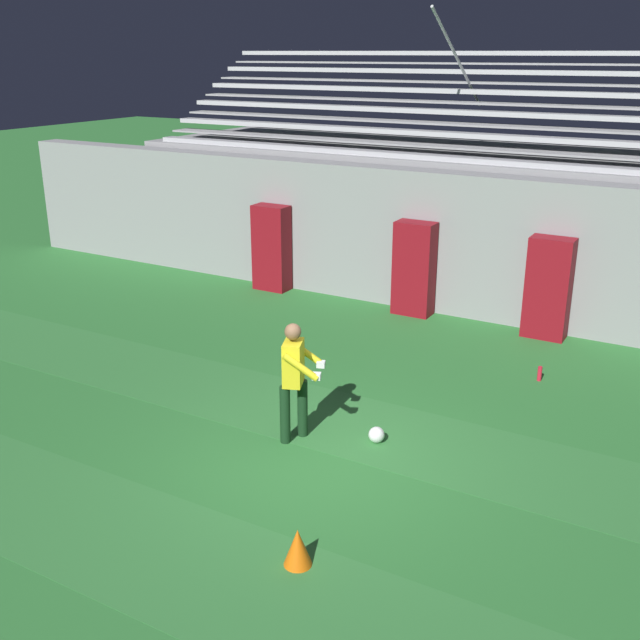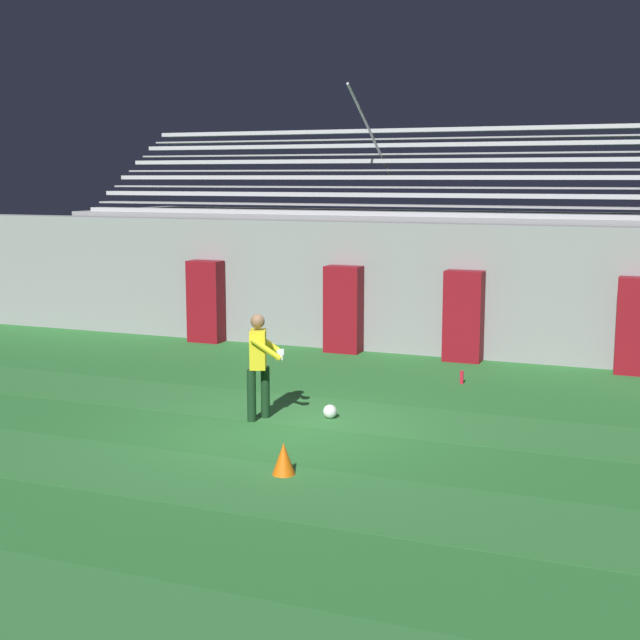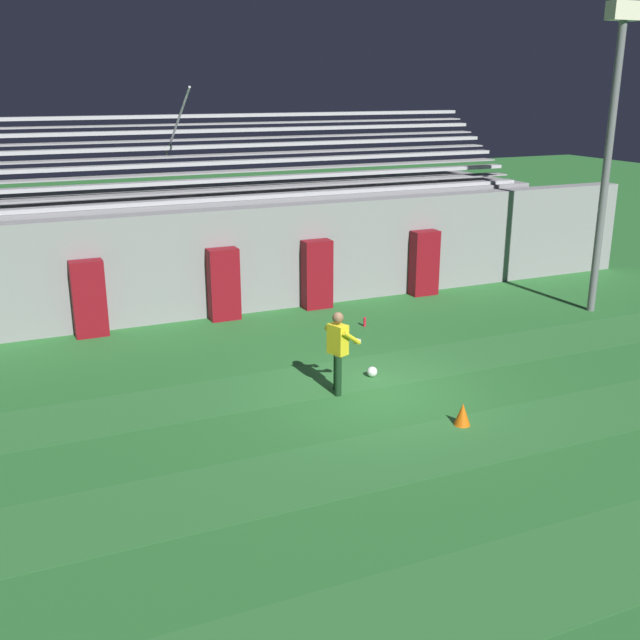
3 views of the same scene
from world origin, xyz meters
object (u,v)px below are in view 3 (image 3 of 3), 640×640
at_px(padding_pillar_gate_left, 224,284).
at_px(padding_pillar_far_right, 424,263).
at_px(padding_pillar_gate_right, 317,274).
at_px(goalkeeper, 338,347).
at_px(water_bottle, 365,322).
at_px(floodlight_pole, 612,123).
at_px(soccer_ball, 372,372).
at_px(traffic_cone, 462,414).
at_px(padding_pillar_far_left, 89,299).

height_order(padding_pillar_gate_left, padding_pillar_far_right, same).
distance_m(padding_pillar_gate_right, goalkeeper, 5.93).
relative_size(padding_pillar_gate_left, water_bottle, 7.81).
bearing_deg(floodlight_pole, soccer_ball, -166.03).
height_order(goalkeeper, traffic_cone, goalkeeper).
xyz_separation_m(padding_pillar_gate_left, padding_pillar_far_left, (-3.36, 0.00, 0.00)).
bearing_deg(padding_pillar_far_right, padding_pillar_far_left, 180.00).
xyz_separation_m(padding_pillar_gate_right, floodlight_pole, (6.70, -3.23, 4.00)).
height_order(padding_pillar_gate_right, floodlight_pole, floodlight_pole).
xyz_separation_m(traffic_cone, water_bottle, (1.00, 5.84, -0.09)).
height_order(padding_pillar_far_left, padding_pillar_far_right, same).
relative_size(padding_pillar_far_left, floodlight_pole, 0.24).
relative_size(padding_pillar_far_right, traffic_cone, 4.46).
distance_m(soccer_ball, water_bottle, 3.42).
xyz_separation_m(padding_pillar_far_left, floodlight_pole, (12.69, -3.23, 4.00)).
distance_m(padding_pillar_gate_right, padding_pillar_far_left, 5.99).
xyz_separation_m(padding_pillar_gate_right, soccer_ball, (-0.97, -5.14, -0.83)).
bearing_deg(water_bottle, goalkeeper, -124.02).
distance_m(goalkeeper, water_bottle, 4.39).
height_order(padding_pillar_far_left, soccer_ball, padding_pillar_far_left).
bearing_deg(soccer_ball, padding_pillar_far_left, 134.33).
xyz_separation_m(padding_pillar_far_left, water_bottle, (6.43, -2.02, -0.82)).
xyz_separation_m(soccer_ball, water_bottle, (1.41, 3.11, 0.01)).
distance_m(padding_pillar_gate_right, water_bottle, 2.23).
bearing_deg(padding_pillar_gate_left, floodlight_pole, -19.10).
relative_size(padding_pillar_gate_right, floodlight_pole, 0.24).
distance_m(padding_pillar_gate_left, water_bottle, 3.76).
relative_size(padding_pillar_far_left, traffic_cone, 4.46).
height_order(padding_pillar_far_left, traffic_cone, padding_pillar_far_left).
xyz_separation_m(padding_pillar_far_left, padding_pillar_far_right, (9.37, 0.00, 0.00)).
distance_m(padding_pillar_far_left, traffic_cone, 9.58).
bearing_deg(floodlight_pole, water_bottle, 169.11).
bearing_deg(goalkeeper, floodlight_pole, 15.25).
xyz_separation_m(floodlight_pole, water_bottle, (-6.27, 1.21, -4.82)).
height_order(padding_pillar_gate_right, soccer_ball, padding_pillar_gate_right).
bearing_deg(water_bottle, padding_pillar_gate_right, 102.16).
height_order(padding_pillar_gate_right, padding_pillar_far_right, same).
relative_size(floodlight_pole, traffic_cone, 18.52).
bearing_deg(water_bottle, padding_pillar_far_right, 34.55).
height_order(floodlight_pole, water_bottle, floodlight_pole).
bearing_deg(floodlight_pole, padding_pillar_far_left, 165.72).
distance_m(padding_pillar_gate_left, floodlight_pole, 10.65).
height_order(padding_pillar_gate_right, goalkeeper, padding_pillar_gate_right).
bearing_deg(soccer_ball, padding_pillar_gate_left, 107.87).
bearing_deg(padding_pillar_gate_left, padding_pillar_gate_right, 0.00).
bearing_deg(soccer_ball, floodlight_pole, 13.97).
xyz_separation_m(padding_pillar_gate_left, padding_pillar_far_right, (6.00, 0.00, 0.00)).
bearing_deg(floodlight_pole, padding_pillar_far_right, 135.82).
xyz_separation_m(floodlight_pole, traffic_cone, (-7.26, -4.63, -4.73)).
relative_size(padding_pillar_gate_right, goalkeeper, 1.12).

